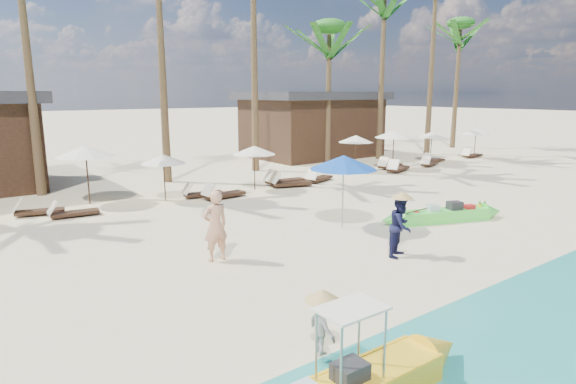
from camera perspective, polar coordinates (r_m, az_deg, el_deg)
ground at (r=11.26m, az=4.24°, el=-10.38°), size 240.00×240.00×0.00m
wet_sand_strip at (r=8.55m, az=28.14°, el=-19.37°), size 240.00×4.50×0.01m
green_canoe at (r=16.91m, az=17.97°, el=-2.60°), size 4.91×2.09×0.65m
tourist at (r=12.34m, az=-8.61°, el=-3.98°), size 0.68×0.45×1.84m
vendor_green at (r=12.93m, az=13.24°, el=-3.96°), size 0.96×0.87×1.62m
vendor_yellow at (r=7.82m, az=4.06°, el=-15.45°), size 0.42×0.65×0.95m
blue_umbrella at (r=15.12m, az=6.60°, el=3.51°), size 2.16×2.16×2.32m
lounger_4_right at (r=19.02m, az=-27.70°, el=-1.94°), size 1.73×0.92×0.56m
resort_parasol_5 at (r=19.89m, az=-22.87°, el=4.50°), size 2.21×2.21×2.28m
lounger_5_left at (r=18.24m, az=-24.33°, el=-2.17°), size 1.69×0.69×0.56m
resort_parasol_6 at (r=19.54m, az=-14.55°, el=3.80°), size 1.80×1.80×1.86m
lounger_6_left at (r=19.71m, az=-7.85°, el=-0.20°), size 1.88×0.71×0.62m
lounger_6_right at (r=20.09m, az=-10.29°, el=-0.11°), size 1.72×0.73×0.57m
resort_parasol_7 at (r=21.14m, az=-4.02°, el=4.97°), size 1.90×1.90×1.96m
lounger_7_left at (r=22.50m, az=-0.59°, el=1.43°), size 2.05×0.81×0.68m
lounger_7_right at (r=21.93m, az=0.15°, el=1.13°), size 1.95×1.10×0.63m
resort_parasol_8 at (r=26.53m, az=8.04°, el=6.26°), size 1.91×1.91×1.97m
lounger_8_left at (r=23.27m, az=3.61°, el=1.69°), size 1.85×1.11×0.60m
resort_parasol_9 at (r=27.52m, az=12.45°, el=6.73°), size 2.14×2.14×2.21m
lounger_9_left at (r=26.86m, az=12.86°, el=2.80°), size 2.02×1.20×0.66m
lounger_9_right at (r=27.93m, az=11.88°, el=3.15°), size 1.91×0.90×0.62m
resort_parasol_10 at (r=31.51m, az=16.68°, el=6.52°), size 1.80×1.80×1.85m
lounger_10_left at (r=29.41m, az=16.37°, el=3.31°), size 1.75×0.99×0.57m
lounger_10_right at (r=31.09m, az=16.77°, el=3.70°), size 1.65×0.64×0.55m
resort_parasol_11 at (r=33.82m, az=21.39°, el=6.71°), size 1.91×1.91×1.96m
lounger_11_left at (r=34.23m, az=20.90°, el=4.14°), size 1.78×0.61×0.60m
palm_6 at (r=29.95m, az=4.90°, el=17.04°), size 2.08×2.08×8.51m
palm_7 at (r=32.19m, az=11.32°, el=19.97°), size 2.08×2.08×11.08m
palm_8 at (r=35.57m, az=17.07°, el=20.82°), size 2.08×2.08×12.70m
palm_9 at (r=40.28m, az=19.67°, el=16.47°), size 2.08×2.08×9.82m
pavilion_east at (r=32.90m, az=2.81°, el=8.11°), size 8.80×6.60×4.30m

